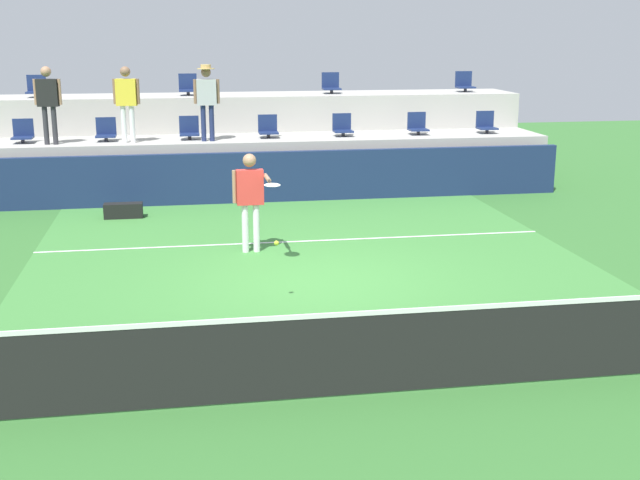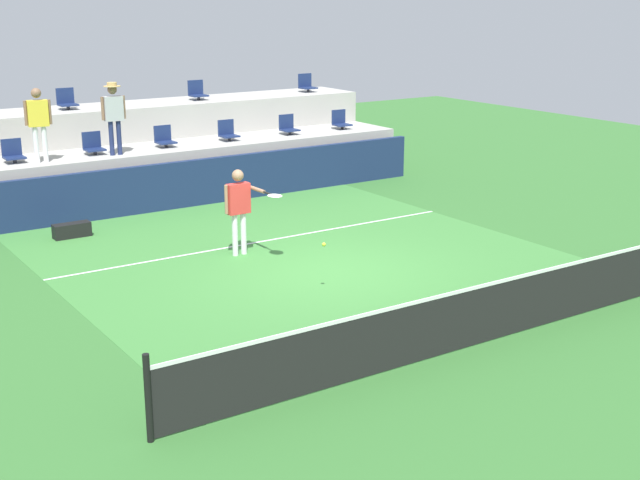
{
  "view_description": "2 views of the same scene",
  "coord_description": "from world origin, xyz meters",
  "px_view_note": "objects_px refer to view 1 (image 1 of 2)",
  "views": [
    {
      "loc": [
        -1.96,
        -11.69,
        3.67
      ],
      "look_at": [
        -0.11,
        -0.75,
        0.83
      ],
      "focal_mm": 46.35,
      "sensor_mm": 36.0,
      "label": 1
    },
    {
      "loc": [
        -8.51,
        -12.43,
        4.91
      ],
      "look_at": [
        -0.67,
        -0.68,
        0.87
      ],
      "focal_mm": 48.86,
      "sensor_mm": 36.0,
      "label": 2
    }
  ],
  "objects_px": {
    "stadium_chair_lower_mid_right": "(342,127)",
    "spectator_with_hat": "(207,95)",
    "stadium_chair_upper_left": "(188,86)",
    "stadium_chair_upper_right": "(331,85)",
    "stadium_chair_upper_far_left": "(36,88)",
    "tennis_ball": "(276,243)",
    "stadium_chair_lower_far_right": "(486,124)",
    "stadium_chair_lower_right": "(418,125)",
    "spectator_leaning_on_rail": "(48,98)",
    "stadium_chair_lower_far_left": "(23,133)",
    "stadium_chair_lower_left": "(106,131)",
    "spectator_in_white": "(127,97)",
    "stadium_chair_lower_center": "(268,128)",
    "tennis_player": "(251,193)",
    "stadium_chair_upper_far_right": "(465,83)",
    "stadium_chair_lower_mid_left": "(189,130)",
    "equipment_bag": "(123,211)"
  },
  "relations": [
    {
      "from": "stadium_chair_lower_center",
      "to": "tennis_ball",
      "type": "xyz_separation_m",
      "value": [
        -0.76,
        -8.12,
        -0.61
      ]
    },
    {
      "from": "stadium_chair_lower_far_right",
      "to": "tennis_ball",
      "type": "height_order",
      "value": "stadium_chair_lower_far_right"
    },
    {
      "from": "stadium_chair_lower_far_right",
      "to": "stadium_chair_upper_right",
      "type": "bearing_deg",
      "value": 152.51
    },
    {
      "from": "tennis_ball",
      "to": "stadium_chair_upper_far_left",
      "type": "bearing_deg",
      "value": 114.68
    },
    {
      "from": "stadium_chair_lower_left",
      "to": "stadium_chair_lower_mid_left",
      "type": "relative_size",
      "value": 1.0
    },
    {
      "from": "stadium_chair_upper_left",
      "to": "equipment_bag",
      "type": "height_order",
      "value": "stadium_chair_upper_left"
    },
    {
      "from": "stadium_chair_lower_mid_right",
      "to": "stadium_chair_upper_far_left",
      "type": "bearing_deg",
      "value": 165.71
    },
    {
      "from": "stadium_chair_lower_center",
      "to": "tennis_player",
      "type": "relative_size",
      "value": 0.31
    },
    {
      "from": "stadium_chair_lower_far_right",
      "to": "stadium_chair_lower_mid_right",
      "type": "bearing_deg",
      "value": 180.0
    },
    {
      "from": "stadium_chair_lower_center",
      "to": "spectator_in_white",
      "type": "height_order",
      "value": "spectator_in_white"
    },
    {
      "from": "stadium_chair_lower_mid_right",
      "to": "spectator_in_white",
      "type": "xyz_separation_m",
      "value": [
        -4.85,
        -0.38,
        0.77
      ]
    },
    {
      "from": "stadium_chair_lower_mid_right",
      "to": "spectator_in_white",
      "type": "bearing_deg",
      "value": -175.48
    },
    {
      "from": "tennis_ball",
      "to": "equipment_bag",
      "type": "xyz_separation_m",
      "value": [
        -2.42,
        5.77,
        -0.7
      ]
    },
    {
      "from": "stadium_chair_lower_center",
      "to": "stadium_chair_upper_right",
      "type": "bearing_deg",
      "value": 45.04
    },
    {
      "from": "stadium_chair_lower_center",
      "to": "tennis_player",
      "type": "distance_m",
      "value": 5.5
    },
    {
      "from": "stadium_chair_lower_far_left",
      "to": "spectator_in_white",
      "type": "height_order",
      "value": "spectator_in_white"
    },
    {
      "from": "spectator_in_white",
      "to": "stadium_chair_lower_left",
      "type": "bearing_deg",
      "value": 143.2
    },
    {
      "from": "tennis_ball",
      "to": "stadium_chair_upper_left",
      "type": "bearing_deg",
      "value": 95.75
    },
    {
      "from": "stadium_chair_upper_left",
      "to": "spectator_with_hat",
      "type": "height_order",
      "value": "spectator_with_hat"
    },
    {
      "from": "stadium_chair_lower_far_left",
      "to": "stadium_chair_upper_far_right",
      "type": "distance_m",
      "value": 10.89
    },
    {
      "from": "stadium_chair_upper_left",
      "to": "stadium_chair_lower_far_right",
      "type": "bearing_deg",
      "value": -14.38
    },
    {
      "from": "stadium_chair_lower_mid_left",
      "to": "tennis_player",
      "type": "height_order",
      "value": "stadium_chair_lower_mid_left"
    },
    {
      "from": "stadium_chair_upper_left",
      "to": "stadium_chair_upper_right",
      "type": "bearing_deg",
      "value": 0.0
    },
    {
      "from": "stadium_chair_lower_mid_left",
      "to": "stadium_chair_upper_right",
      "type": "bearing_deg",
      "value": 26.64
    },
    {
      "from": "stadium_chair_lower_left",
      "to": "stadium_chair_lower_right",
      "type": "relative_size",
      "value": 1.0
    },
    {
      "from": "stadium_chair_lower_mid_right",
      "to": "spectator_leaning_on_rail",
      "type": "relative_size",
      "value": 0.31
    },
    {
      "from": "stadium_chair_lower_mid_right",
      "to": "spectator_with_hat",
      "type": "height_order",
      "value": "spectator_with_hat"
    },
    {
      "from": "spectator_in_white",
      "to": "tennis_ball",
      "type": "xyz_separation_m",
      "value": [
        2.35,
        -7.74,
        -1.39
      ]
    },
    {
      "from": "stadium_chair_lower_right",
      "to": "stadium_chair_upper_far_left",
      "type": "bearing_deg",
      "value": 168.54
    },
    {
      "from": "stadium_chair_lower_far_right",
      "to": "stadium_chair_lower_right",
      "type": "bearing_deg",
      "value": 180.0
    },
    {
      "from": "stadium_chair_lower_mid_right",
      "to": "stadium_chair_upper_far_right",
      "type": "height_order",
      "value": "stadium_chair_upper_far_right"
    },
    {
      "from": "stadium_chair_upper_left",
      "to": "tennis_ball",
      "type": "bearing_deg",
      "value": -84.25
    },
    {
      "from": "stadium_chair_upper_far_left",
      "to": "spectator_with_hat",
      "type": "height_order",
      "value": "spectator_with_hat"
    },
    {
      "from": "spectator_leaning_on_rail",
      "to": "spectator_in_white",
      "type": "bearing_deg",
      "value": 0.0
    },
    {
      "from": "stadium_chair_lower_center",
      "to": "tennis_ball",
      "type": "relative_size",
      "value": 7.65
    },
    {
      "from": "stadium_chair_upper_right",
      "to": "stadium_chair_upper_far_right",
      "type": "height_order",
      "value": "same"
    },
    {
      "from": "stadium_chair_upper_left",
      "to": "stadium_chair_upper_right",
      "type": "xyz_separation_m",
      "value": [
        3.56,
        0.0,
        0.0
      ]
    },
    {
      "from": "stadium_chair_lower_right",
      "to": "spectator_leaning_on_rail",
      "type": "bearing_deg",
      "value": -177.35
    },
    {
      "from": "stadium_chair_lower_mid_left",
      "to": "equipment_bag",
      "type": "distance_m",
      "value": 3.03
    },
    {
      "from": "stadium_chair_upper_far_right",
      "to": "stadium_chair_lower_left",
      "type": "bearing_deg",
      "value": -168.6
    },
    {
      "from": "stadium_chair_lower_far_right",
      "to": "stadium_chair_upper_left",
      "type": "height_order",
      "value": "stadium_chair_upper_left"
    },
    {
      "from": "stadium_chair_lower_right",
      "to": "spectator_leaning_on_rail",
      "type": "distance_m",
      "value": 8.35
    },
    {
      "from": "stadium_chair_lower_far_right",
      "to": "stadium_chair_lower_far_left",
      "type": "bearing_deg",
      "value": 180.0
    },
    {
      "from": "stadium_chair_lower_center",
      "to": "tennis_player",
      "type": "bearing_deg",
      "value": -99.18
    },
    {
      "from": "stadium_chair_lower_far_left",
      "to": "spectator_leaning_on_rail",
      "type": "height_order",
      "value": "spectator_leaning_on_rail"
    },
    {
      "from": "stadium_chair_lower_right",
      "to": "stadium_chair_lower_far_right",
      "type": "xyz_separation_m",
      "value": [
        1.7,
        0.0,
        0.0
      ]
    },
    {
      "from": "stadium_chair_lower_left",
      "to": "stadium_chair_lower_right",
      "type": "distance_m",
      "value": 7.18
    },
    {
      "from": "stadium_chair_lower_far_left",
      "to": "stadium_chair_lower_mid_right",
      "type": "height_order",
      "value": "same"
    },
    {
      "from": "stadium_chair_lower_mid_right",
      "to": "stadium_chair_upper_far_right",
      "type": "relative_size",
      "value": 1.0
    },
    {
      "from": "stadium_chair_lower_far_left",
      "to": "stadium_chair_lower_left",
      "type": "distance_m",
      "value": 1.77
    }
  ]
}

